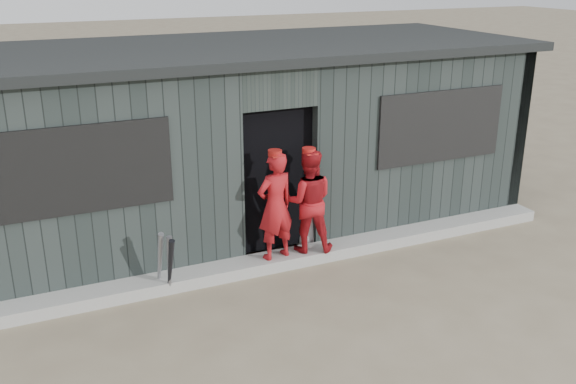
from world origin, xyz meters
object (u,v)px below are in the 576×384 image
player_red_right (308,201)px  player_red_left (275,206)px  bat_right (170,267)px  dugout (240,137)px  player_grey_back (310,209)px  bat_left (160,261)px  bat_mid (170,266)px

player_red_right → player_red_left: bearing=26.1°
bat_right → dugout: size_ratio=0.10×
player_grey_back → player_red_left: bearing=28.4°
dugout → player_red_right: bearing=-79.8°
player_red_right → dugout: (-0.30, 1.67, 0.46)m
bat_left → bat_right: 0.18m
player_red_right → dugout: size_ratio=0.16×
bat_right → player_grey_back: player_grey_back is taller
bat_left → player_red_right: (1.96, 0.10, 0.41)m
bat_left → player_grey_back: size_ratio=0.77×
bat_right → player_red_left: 1.50m
player_grey_back → bat_left: bearing=9.3°
player_grey_back → player_red_right: bearing=58.1°
player_red_left → player_red_right: bearing=173.8°
player_red_left → player_grey_back: 0.85m
bat_left → player_red_left: player_red_left is taller
bat_left → player_red_left: 1.55m
bat_left → player_red_right: bearing=3.0°
bat_mid → player_red_left: 1.49m
player_red_left → player_grey_back: bearing=-159.4°
bat_left → bat_mid: size_ratio=1.06×
player_grey_back → bat_mid: bearing=13.0°
bat_mid → player_red_left: size_ratio=0.57×
bat_right → dugout: bearing=50.6°
player_red_left → bat_left: bearing=-8.7°
player_red_right → bat_right: bearing=29.0°
bat_mid → bat_right: size_ratio=0.99×
bat_left → bat_mid: (0.08, -0.13, -0.01)m
bat_mid → bat_right: bat_mid is taller
bat_right → player_grey_back: 2.19m
player_grey_back → dugout: dugout is taller
bat_mid → player_grey_back: size_ratio=0.73×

